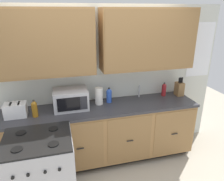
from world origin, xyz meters
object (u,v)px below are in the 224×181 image
Objects in this scene: stove_range at (42,172)px; bottle_blue at (109,95)px; paper_towel_roll at (99,96)px; bottle_red at (164,89)px; toaster at (16,110)px; knife_block at (179,89)px; bottle_amber at (35,109)px; microwave at (71,99)px.

bottle_blue is (1.02, 0.76, 0.58)m from stove_range.
bottle_red is at bearing 3.10° from paper_towel_roll.
stove_range is 4.05× the size of bottle_blue.
bottle_red reaches higher than toaster.
stove_range is 2.40m from knife_block.
bottle_blue reaches higher than bottle_red.
knife_block reaches higher than toaster.
paper_towel_roll reaches higher than stove_range.
bottle_red is at bearing 6.76° from bottle_amber.
toaster is 1.25× the size of bottle_red.
microwave is at bearing 6.33° from toaster.
paper_towel_roll is 1.11m from bottle_red.
knife_block reaches higher than bottle_blue.
stove_range is at bearing -64.82° from toaster.
paper_towel_roll is at bearing 11.19° from bottle_amber.
knife_block is 0.26m from bottle_red.
stove_range is 4.26× the size of bottle_red.
bottle_amber reaches higher than bottle_blue.
bottle_red is (2.25, 0.18, 0.01)m from toaster.
bottle_amber is (-0.90, -0.18, -0.01)m from paper_towel_roll.
toaster is at bearing 115.18° from stove_range.
knife_block is 1.31× the size of bottle_amber.
bottle_red is at bearing 1.91° from bottle_blue.
knife_block is 1.36m from paper_towel_roll.
toaster is 0.25m from bottle_amber.
bottle_amber is (-2.00, -0.24, 0.01)m from bottle_red.
stove_range is at bearing -85.16° from bottle_amber.
paper_towel_roll is 1.17× the size of bottle_red.
bottle_blue is (0.16, 0.03, -0.02)m from paper_towel_roll.
bottle_red is 0.95× the size of bottle_blue.
microwave is 0.73m from toaster.
paper_towel_roll reaches higher than bottle_blue.
knife_block is (1.77, 0.05, -0.02)m from microwave.
microwave is 1.71× the size of toaster.
paper_towel_roll is (0.41, 0.04, -0.01)m from microwave.
knife_block reaches higher than paper_towel_roll.
bottle_red is 0.94× the size of bottle_amber.
bottle_amber is at bearing -163.56° from microwave.
paper_towel_roll is 1.11× the size of bottle_blue.
bottle_blue is at bearing -178.09° from bottle_red.
bottle_amber is (0.24, -0.06, 0.02)m from toaster.
paper_towel_roll is 1.10× the size of bottle_amber.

